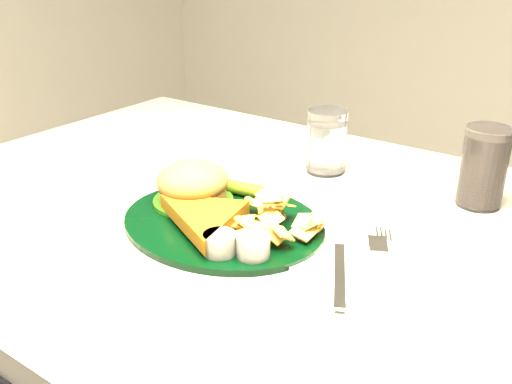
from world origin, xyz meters
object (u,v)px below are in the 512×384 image
dinner_plate (222,204)px  water_glass (327,141)px  fork_napkin (344,270)px  cola_glass (484,167)px

dinner_plate → water_glass: water_glass is taller
water_glass → fork_napkin: bearing=-56.9°
cola_glass → fork_napkin: bearing=-103.7°
dinner_plate → fork_napkin: dinner_plate is taller
water_glass → fork_napkin: water_glass is taller
cola_glass → fork_napkin: size_ratio=0.66×
dinner_plate → cola_glass: (0.27, 0.28, 0.03)m
dinner_plate → cola_glass: 0.39m
fork_napkin → water_glass: bearing=94.9°
cola_glass → fork_napkin: cola_glass is taller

